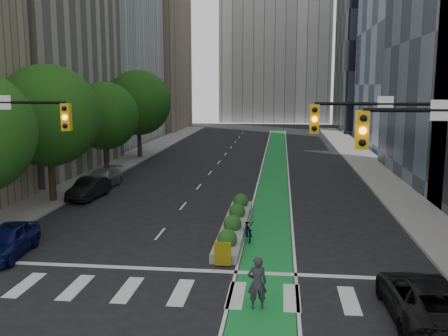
% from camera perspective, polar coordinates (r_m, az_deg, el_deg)
% --- Properties ---
extents(ground, '(160.00, 160.00, 0.00)m').
position_cam_1_polar(ground, '(19.69, -4.33, -12.84)').
color(ground, black).
rests_on(ground, ground).
extents(sidewalk_left, '(3.60, 90.00, 0.15)m').
position_cam_1_polar(sidewalk_left, '(46.13, -12.93, -0.01)').
color(sidewalk_left, gray).
rests_on(sidewalk_left, ground).
extents(sidewalk_right, '(3.60, 90.00, 0.15)m').
position_cam_1_polar(sidewalk_right, '(44.30, 17.24, -0.58)').
color(sidewalk_right, gray).
rests_on(sidewalk_right, ground).
extents(bike_lane_paint, '(2.20, 70.00, 0.01)m').
position_cam_1_polar(bike_lane_paint, '(48.46, 5.86, 0.54)').
color(bike_lane_paint, '#188635').
rests_on(bike_lane_paint, ground).
extents(building_tan_far, '(14.00, 16.00, 26.00)m').
position_cam_1_polar(building_tan_far, '(87.29, -9.33, 12.95)').
color(building_tan_far, tan).
rests_on(building_tan_far, ground).
extents(building_dark_end, '(14.00, 18.00, 28.00)m').
position_cam_1_polar(building_dark_end, '(87.70, 17.86, 13.27)').
color(building_dark_end, black).
rests_on(building_dark_end, ground).
extents(tree_mid, '(6.40, 6.40, 8.78)m').
position_cam_1_polar(tree_mid, '(33.27, -19.42, 5.65)').
color(tree_mid, black).
rests_on(tree_mid, ground).
extents(tree_midfar, '(5.60, 5.60, 7.76)m').
position_cam_1_polar(tree_midfar, '(42.51, -13.49, 5.79)').
color(tree_midfar, black).
rests_on(tree_midfar, ground).
extents(tree_far, '(6.60, 6.60, 9.00)m').
position_cam_1_polar(tree_far, '(51.98, -9.75, 7.36)').
color(tree_far, black).
rests_on(tree_far, ground).
extents(signal_right, '(5.82, 0.51, 7.20)m').
position_cam_1_polar(signal_right, '(19.24, 22.04, 0.82)').
color(signal_right, black).
rests_on(signal_right, ground).
extents(median_planter, '(1.20, 10.26, 1.10)m').
position_cam_1_polar(median_planter, '(26.01, 1.21, -6.37)').
color(median_planter, gray).
rests_on(median_planter, ground).
extents(bicycle, '(1.01, 2.06, 1.04)m').
position_cam_1_polar(bicycle, '(24.62, 2.78, -6.94)').
color(bicycle, gray).
rests_on(bicycle, ground).
extents(cyclist, '(0.75, 0.57, 1.83)m').
position_cam_1_polar(cyclist, '(17.19, 3.81, -12.95)').
color(cyclist, '#312D36').
rests_on(cyclist, ground).
extents(parked_car_left_near, '(2.10, 4.36, 1.44)m').
position_cam_1_polar(parked_car_left_near, '(24.14, -23.54, -7.57)').
color(parked_car_left_near, '#0B1043').
rests_on(parked_car_left_near, ground).
extents(parked_car_left_mid, '(1.76, 4.26, 1.37)m').
position_cam_1_polar(parked_car_left_mid, '(34.39, -15.16, -2.25)').
color(parked_car_left_mid, black).
rests_on(parked_car_left_mid, ground).
extents(parked_car_left_far, '(2.01, 4.77, 1.38)m').
position_cam_1_polar(parked_car_left_far, '(37.62, -13.80, -1.20)').
color(parked_car_left_far, slate).
rests_on(parked_car_left_far, ground).
extents(parked_car_right, '(2.41, 5.06, 1.39)m').
position_cam_1_polar(parked_car_right, '(17.74, 21.88, -13.67)').
color(parked_car_right, black).
rests_on(parked_car_right, ground).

